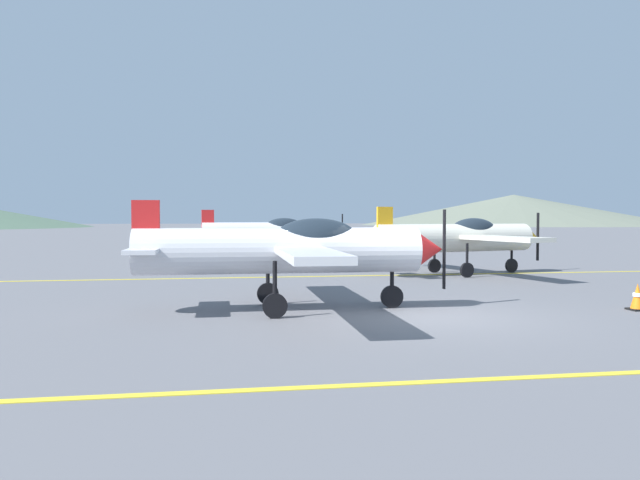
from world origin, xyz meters
name	(u,v)px	position (x,y,z in m)	size (l,w,h in m)	color
ground_plane	(428,315)	(0.00, 0.00, 0.00)	(400.00, 400.00, 0.00)	slate
apron_line_near	(559,376)	(0.00, -4.93, 0.01)	(80.00, 0.16, 0.01)	yellow
apron_line_far	(345,276)	(0.00, 8.47, 0.01)	(80.00, 0.16, 0.01)	yellow
airplane_near	(292,249)	(-2.73, 1.07, 1.35)	(6.88, 7.94, 2.39)	silver
airplane_mid	(461,237)	(4.17, 8.39, 1.35)	(6.99, 7.95, 2.39)	silver
airplane_far	(273,232)	(-1.79, 16.86, 1.35)	(6.96, 7.99, 2.39)	silver
car_sedan	(437,237)	(9.15, 24.21, 0.84)	(3.11, 4.65, 1.62)	white
traffic_cone_front	(638,297)	(4.73, -0.13, 0.29)	(0.36, 0.36, 0.59)	black
hill_centerleft	(514,210)	(77.80, 148.51, 4.28)	(86.51, 86.51, 8.56)	slate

